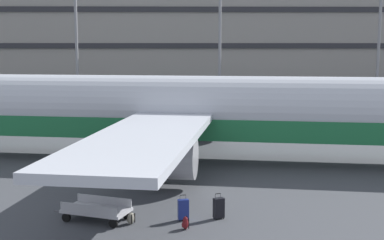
# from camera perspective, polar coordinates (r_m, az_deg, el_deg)

# --- Properties ---
(ground_plane) EXTENTS (600.00, 600.00, 0.00)m
(ground_plane) POSITION_cam_1_polar(r_m,az_deg,el_deg) (32.97, -6.82, -4.03)
(ground_plane) COLOR #424449
(terminal_structure) EXTENTS (158.20, 14.60, 14.44)m
(terminal_structure) POSITION_cam_1_polar(r_m,az_deg,el_deg) (76.96, -3.50, 8.20)
(terminal_structure) COLOR gray
(terminal_structure) RESTS_ON ground_plane
(airliner) EXTENTS (41.57, 33.76, 11.03)m
(airliner) POSITION_cam_1_polar(r_m,az_deg,el_deg) (31.26, -0.26, 1.02)
(airliner) COLOR silver
(airliner) RESTS_ON ground_plane
(suitcase_scuffed) EXTENTS (0.49, 0.41, 1.03)m
(suitcase_scuffed) POSITION_cam_1_polar(r_m,az_deg,el_deg) (20.91, 2.99, -9.72)
(suitcase_scuffed) COLOR black
(suitcase_scuffed) RESTS_ON ground_plane
(suitcase_purple) EXTENTS (0.46, 0.30, 1.03)m
(suitcase_purple) POSITION_cam_1_polar(r_m,az_deg,el_deg) (20.70, -0.97, -9.89)
(suitcase_purple) COLOR navy
(suitcase_purple) RESTS_ON ground_plane
(backpack_large) EXTENTS (0.32, 0.37, 0.55)m
(backpack_large) POSITION_cam_1_polar(r_m,az_deg,el_deg) (19.79, -0.75, -11.38)
(backpack_large) COLOR maroon
(backpack_large) RESTS_ON ground_plane
(backpack_laid_flat) EXTENTS (0.39, 0.44, 0.51)m
(backpack_laid_flat) POSITION_cam_1_polar(r_m,az_deg,el_deg) (20.51, -6.81, -10.80)
(backpack_laid_flat) COLOR gray
(backpack_laid_flat) RESTS_ON ground_plane
(baggage_cart) EXTENTS (3.33, 2.12, 0.82)m
(baggage_cart) POSITION_cam_1_polar(r_m,az_deg,el_deg) (21.04, -10.58, -9.81)
(baggage_cart) COLOR #B7B7BC
(baggage_cart) RESTS_ON ground_plane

